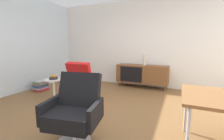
{
  "coord_description": "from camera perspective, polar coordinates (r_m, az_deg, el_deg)",
  "views": [
    {
      "loc": [
        1.01,
        -2.45,
        1.32
      ],
      "look_at": [
        -0.19,
        0.24,
        0.85
      ],
      "focal_mm": 24.48,
      "sensor_mm": 36.0,
      "label": 1
    }
  ],
  "objects": [
    {
      "name": "armchair_black_shell",
      "position": [
        2.22,
        -13.7,
        -13.89
      ],
      "size": [
        0.8,
        0.75,
        0.95
      ],
      "color": "black",
      "rests_on": "ground_plane"
    },
    {
      "name": "magazine_stack",
      "position": [
        5.06,
        -25.08,
        -5.22
      ],
      "size": [
        0.33,
        0.41,
        0.3
      ],
      "color": "#262626",
      "rests_on": "ground_plane"
    },
    {
      "name": "wall_window_left",
      "position": [
        4.87,
        -36.15,
        8.22
      ],
      "size": [
        0.12,
        5.6,
        2.8
      ],
      "primitive_type": "cube",
      "color": "silver",
      "rests_on": "ground_plane"
    },
    {
      "name": "wall_back",
      "position": [
        5.15,
        12.97,
        9.66
      ],
      "size": [
        6.8,
        0.12,
        2.8
      ],
      "primitive_type": "cube",
      "color": "white",
      "rests_on": "ground_plane"
    },
    {
      "name": "ground_plane",
      "position": [
        2.96,
        1.61,
        -17.52
      ],
      "size": [
        8.32,
        8.32,
        0.0
      ],
      "primitive_type": "plane",
      "color": "brown"
    },
    {
      "name": "lounge_chair_red",
      "position": [
        3.93,
        -10.73,
        -3.72
      ],
      "size": [
        0.75,
        0.7,
        0.95
      ],
      "color": "red",
      "rests_on": "ground_plane"
    },
    {
      "name": "vase_cobalt",
      "position": [
        4.88,
        12.05,
        3.64
      ],
      "size": [
        0.09,
        0.09,
        0.32
      ],
      "color": "beige",
      "rests_on": "sideboard"
    },
    {
      "name": "sideboard",
      "position": [
        4.95,
        11.11,
        -1.43
      ],
      "size": [
        1.6,
        0.45,
        0.72
      ],
      "color": "brown",
      "rests_on": "ground_plane"
    },
    {
      "name": "side_table_round",
      "position": [
        4.03,
        -20.84,
        -5.97
      ],
      "size": [
        0.44,
        0.44,
        0.52
      ],
      "color": "white",
      "rests_on": "ground_plane"
    },
    {
      "name": "fruit_bowl",
      "position": [
        3.98,
        -21.04,
        -2.69
      ],
      "size": [
        0.2,
        0.2,
        0.11
      ],
      "color": "#262628",
      "rests_on": "side_table_round"
    }
  ]
}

